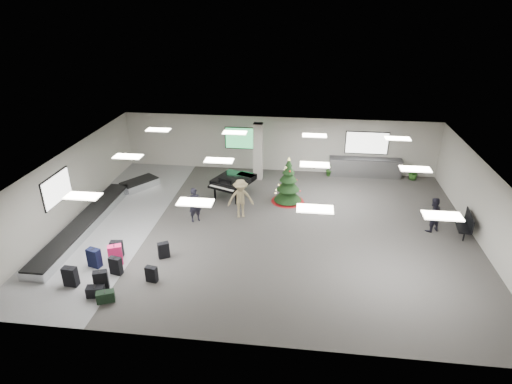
# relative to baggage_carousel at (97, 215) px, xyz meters

# --- Properties ---
(ground) EXTENTS (18.00, 18.00, 0.00)m
(ground) POSITION_rel_baggage_carousel_xyz_m (7.84, 0.08, -0.21)
(ground) COLOR #353330
(ground) RESTS_ON ground
(room_envelope) EXTENTS (18.02, 14.02, 3.21)m
(room_envelope) POSITION_rel_baggage_carousel_xyz_m (7.46, 0.75, 2.12)
(room_envelope) COLOR #AAA69C
(room_envelope) RESTS_ON ground
(baggage_carousel) EXTENTS (2.28, 9.71, 0.43)m
(baggage_carousel) POSITION_rel_baggage_carousel_xyz_m (0.00, 0.00, 0.00)
(baggage_carousel) COLOR silver
(baggage_carousel) RESTS_ON ground
(service_counter) EXTENTS (4.05, 0.65, 1.08)m
(service_counter) POSITION_rel_baggage_carousel_xyz_m (12.84, 6.73, 0.33)
(service_counter) COLOR silver
(service_counter) RESTS_ON ground
(suitcase_0) EXTENTS (0.55, 0.43, 0.77)m
(suitcase_0) POSITION_rel_baggage_carousel_xyz_m (2.54, -4.94, 0.16)
(suitcase_0) COLOR black
(suitcase_0) RESTS_ON ground
(suitcase_1) EXTENTS (0.49, 0.32, 0.72)m
(suitcase_1) POSITION_rel_baggage_carousel_xyz_m (2.66, -3.98, 0.13)
(suitcase_1) COLOR black
(suitcase_1) RESTS_ON ground
(pink_suitcase) EXTENTS (0.60, 0.49, 0.84)m
(pink_suitcase) POSITION_rel_baggage_carousel_xyz_m (2.39, -3.38, 0.19)
(pink_suitcase) COLOR #FF2166
(pink_suitcase) RESTS_ON ground
(suitcase_3) EXTENTS (0.50, 0.43, 0.67)m
(suitcase_3) POSITION_rel_baggage_carousel_xyz_m (4.08, -2.71, 0.11)
(suitcase_3) COLOR black
(suitcase_3) RESTS_ON ground
(navy_suitcase) EXTENTS (0.56, 0.42, 0.78)m
(navy_suitcase) POSITION_rel_baggage_carousel_xyz_m (1.65, -3.62, 0.17)
(navy_suitcase) COLOR black
(navy_suitcase) RESTS_ON ground
(suitcase_5) EXTENTS (0.51, 0.30, 0.77)m
(suitcase_5) POSITION_rel_baggage_carousel_xyz_m (1.35, -4.84, 0.16)
(suitcase_5) COLOR black
(suitcase_5) RESTS_ON ground
(green_duffel) EXTENTS (0.66, 0.50, 0.41)m
(green_duffel) POSITION_rel_baggage_carousel_xyz_m (2.96, -5.55, -0.02)
(green_duffel) COLOR black
(green_duffel) RESTS_ON ground
(suitcase_7) EXTENTS (0.45, 0.29, 0.63)m
(suitcase_7) POSITION_rel_baggage_carousel_xyz_m (4.13, -4.26, 0.09)
(suitcase_7) COLOR black
(suitcase_7) RESTS_ON ground
(suitcase_8) EXTENTS (0.49, 0.32, 0.71)m
(suitcase_8) POSITION_rel_baggage_carousel_xyz_m (2.22, -2.87, 0.13)
(suitcase_8) COLOR black
(suitcase_8) RESTS_ON ground
(black_duffel) EXTENTS (0.65, 0.44, 0.41)m
(black_duffel) POSITION_rel_baggage_carousel_xyz_m (2.49, -5.32, -0.02)
(black_duffel) COLOR black
(black_duffel) RESTS_ON ground
(christmas_tree) EXTENTS (1.66, 1.66, 2.37)m
(christmas_tree) POSITION_rel_baggage_carousel_xyz_m (8.67, 2.95, 0.60)
(christmas_tree) COLOR maroon
(christmas_tree) RESTS_ON ground
(grand_piano) EXTENTS (2.27, 2.54, 1.20)m
(grand_piano) POSITION_rel_baggage_carousel_xyz_m (5.82, 3.19, 0.64)
(grand_piano) COLOR black
(grand_piano) RESTS_ON ground
(bench) EXTENTS (0.73, 1.61, 0.98)m
(bench) POSITION_rel_baggage_carousel_xyz_m (16.45, 0.65, 0.34)
(bench) COLOR black
(bench) RESTS_ON ground
(traveler_a) EXTENTS (0.71, 0.65, 1.62)m
(traveler_a) POSITION_rel_baggage_carousel_xyz_m (4.59, 0.39, 0.60)
(traveler_a) COLOR black
(traveler_a) RESTS_ON ground
(traveler_b) EXTENTS (1.34, 0.95, 1.87)m
(traveler_b) POSITION_rel_baggage_carousel_xyz_m (6.58, 1.06, 0.72)
(traveler_b) COLOR #8C7C57
(traveler_b) RESTS_ON ground
(traveler_bench) EXTENTS (0.96, 0.89, 1.59)m
(traveler_bench) POSITION_rel_baggage_carousel_xyz_m (15.06, 0.76, 0.58)
(traveler_bench) COLOR black
(traveler_bench) RESTS_ON ground
(potted_plant_left) EXTENTS (0.55, 0.52, 0.78)m
(potted_plant_left) POSITION_rel_baggage_carousel_xyz_m (10.87, 6.56, 0.18)
(potted_plant_left) COLOR #194215
(potted_plant_left) RESTS_ON ground
(potted_plant_right) EXTENTS (0.70, 0.70, 0.89)m
(potted_plant_right) POSITION_rel_baggage_carousel_xyz_m (15.50, 6.57, 0.23)
(potted_plant_right) COLOR #194215
(potted_plant_right) RESTS_ON ground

